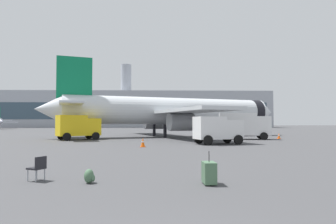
% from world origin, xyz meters
% --- Properties ---
extents(airplane_at_gate, '(34.85, 31.85, 10.50)m').
position_xyz_m(airplane_at_gate, '(1.55, 38.74, 3.66)').
color(airplane_at_gate, silver).
rests_on(airplane_at_gate, ground).
extents(service_truck, '(5.22, 4.47, 2.90)m').
position_xyz_m(service_truck, '(-9.71, 31.64, 1.61)').
color(service_truck, yellow).
rests_on(service_truck, ground).
extents(fuel_truck, '(6.31, 3.52, 3.20)m').
position_xyz_m(fuel_truck, '(10.21, 32.35, 1.77)').
color(fuel_truck, white).
rests_on(fuel_truck, ground).
extents(cargo_van, '(4.78, 3.32, 2.60)m').
position_xyz_m(cargo_van, '(5.42, 24.31, 1.45)').
color(cargo_van, white).
rests_on(cargo_van, ground).
extents(safety_cone_near, '(0.44, 0.44, 0.77)m').
position_xyz_m(safety_cone_near, '(-1.45, 21.30, 0.38)').
color(safety_cone_near, '#F2590C').
rests_on(safety_cone_near, ground).
extents(safety_cone_mid, '(0.44, 0.44, 0.71)m').
position_xyz_m(safety_cone_mid, '(14.95, 33.29, 0.35)').
color(safety_cone_mid, '#F2590C').
rests_on(safety_cone_mid, ground).
extents(rolling_suitcase, '(0.43, 0.66, 1.10)m').
position_xyz_m(rolling_suitcase, '(1.63, 6.45, 0.39)').
color(rolling_suitcase, '#476B4C').
rests_on(rolling_suitcase, ground).
extents(traveller_backpack, '(0.36, 0.40, 0.48)m').
position_xyz_m(traveller_backpack, '(-2.39, 6.75, 0.23)').
color(traveller_backpack, '#476B4C').
rests_on(traveller_backpack, ground).
extents(gate_chair, '(0.64, 0.64, 0.86)m').
position_xyz_m(gate_chair, '(-4.30, 7.18, 0.50)').
color(gate_chair, black).
rests_on(gate_chair, ground).
extents(terminal_building, '(109.62, 21.16, 26.44)m').
position_xyz_m(terminal_building, '(-10.56, 120.50, 7.31)').
color(terminal_building, '#9EA3AD').
rests_on(terminal_building, ground).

